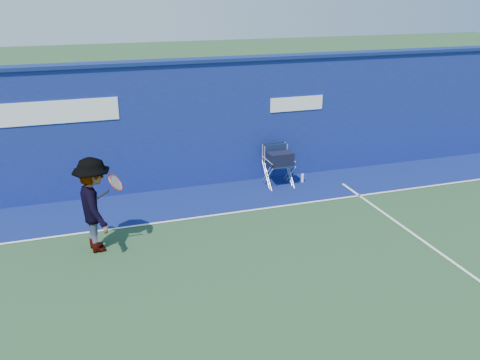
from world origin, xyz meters
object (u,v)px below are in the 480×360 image
object	(u,v)px
water_bottle	(302,178)
tennis_player	(95,205)
directors_chair_right	(277,172)
directors_chair_left	(280,170)

from	to	relation	value
water_bottle	tennis_player	bearing A→B (deg)	-158.53
directors_chair_right	tennis_player	distance (m)	4.96
directors_chair_right	water_bottle	world-z (taller)	directors_chair_right
water_bottle	tennis_player	world-z (taller)	tennis_player
directors_chair_left	tennis_player	size ratio (longest dim) A/B	0.56
directors_chair_left	tennis_player	distance (m)	4.89
directors_chair_right	directors_chair_left	bearing A→B (deg)	-88.56
directors_chair_right	tennis_player	xyz separation A→B (m)	(-4.45, -2.11, 0.59)
directors_chair_left	directors_chair_right	bearing A→B (deg)	91.44
tennis_player	directors_chair_left	bearing A→B (deg)	23.79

